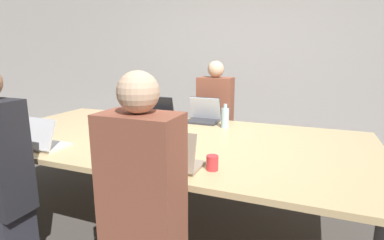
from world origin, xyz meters
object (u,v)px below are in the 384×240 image
Objects in this scene: laptop_far_midleft at (159,113)px; laptop_far_center at (204,115)px; bottle_far_center at (225,117)px; cup_near_midright at (212,163)px; cup_far_midleft at (178,118)px; stapler at (176,143)px; laptop_near_left at (41,140)px; person_far_center at (215,121)px; laptop_near_midright at (174,158)px; bottle_far_midleft at (132,110)px; person_near_midright at (143,212)px.

laptop_far_center is at bearing 11.24° from laptop_far_midleft.
bottle_far_center reaches higher than cup_near_midright.
stapler is (0.34, -0.80, -0.02)m from cup_far_midleft.
laptop_far_center is at bearing -122.60° from laptop_near_left.
laptop_far_center reaches higher than laptop_far_midleft.
bottle_far_center reaches higher than stapler.
person_far_center is at bearing 87.57° from laptop_far_center.
cup_far_midleft is (-0.25, -0.12, -0.03)m from laptop_far_center.
laptop_far_midleft reaches higher than cup_far_midleft.
person_far_center is 4.25× the size of laptop_near_midright.
laptop_near_left is at bearing 178.50° from stapler.
bottle_far_center is at bearing -6.07° from laptop_far_midleft.
laptop_near_left is (-0.86, -1.35, -0.00)m from laptop_far_center.
bottle_far_center is at bearing 101.38° from cup_near_midright.
person_far_center reaches higher than laptop_near_left.
laptop_near_midright is 1.02× the size of laptop_far_midleft.
bottle_far_center is 0.54m from cup_far_midleft.
laptop_far_center is at bearing 19.02° from bottle_far_midleft.
cup_far_midleft is (0.25, -0.02, -0.03)m from laptop_far_midleft.
person_far_center is at bearing 39.18° from bottle_far_midleft.
bottle_far_midleft is (-1.04, 1.54, 0.18)m from person_near_midright.
bottle_far_midleft is 1.80× the size of stapler.
bottle_far_center reaches higher than cup_far_midleft.
bottle_far_center is 0.77m from stapler.
laptop_far_midleft is (-0.78, 1.26, -0.00)m from laptop_near_midright.
bottle_far_midleft is (-1.01, 1.10, 0.05)m from laptop_near_midright.
cup_far_midleft is 0.87m from stapler.
bottle_far_center is at bearing -134.54° from laptop_near_left.
bottle_far_midleft reaches higher than laptop_far_center.
laptop_near_left is 1.37m from cup_far_midleft.
person_far_center is 0.99m from bottle_far_midleft.
bottle_far_midleft is at bearing -96.60° from laptop_near_left.
cup_near_midright is at bearing -68.42° from laptop_far_center.
laptop_near_midright is at bearing 179.78° from laptop_near_left.
cup_far_midleft is (0.61, 1.23, -0.03)m from laptop_near_left.
laptop_far_midleft is at bearing -58.34° from laptop_near_midright.
laptop_far_center is 1.38m from laptop_near_midright.
cup_far_midleft is 0.51m from bottle_far_midleft.
stapler is at bearing -155.62° from laptop_near_left.
stapler is at bearing -105.05° from bottle_far_center.
laptop_far_center is 0.51m from laptop_far_midleft.
laptop_far_center is 4.06× the size of cup_far_midleft.
laptop_near_left is at bearing -177.04° from cup_near_midright.
person_near_midright is 4.38× the size of laptop_far_midleft.
laptop_far_center is 2.21× the size of stapler.
cup_far_midleft is (-0.55, 1.68, 0.11)m from person_near_midright.
bottle_far_midleft is at bearing -47.41° from laptop_near_midright.
person_far_center is 14.45× the size of cup_near_midright.
laptop_near_midright is (0.26, -1.72, 0.14)m from person_far_center.
person_near_midright is 14.57× the size of cup_near_midright.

